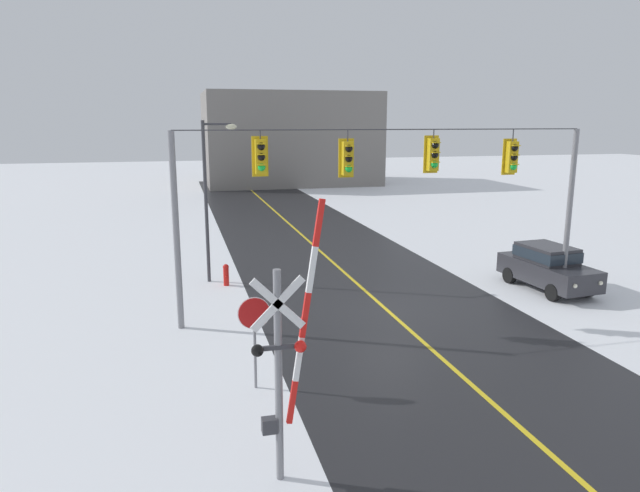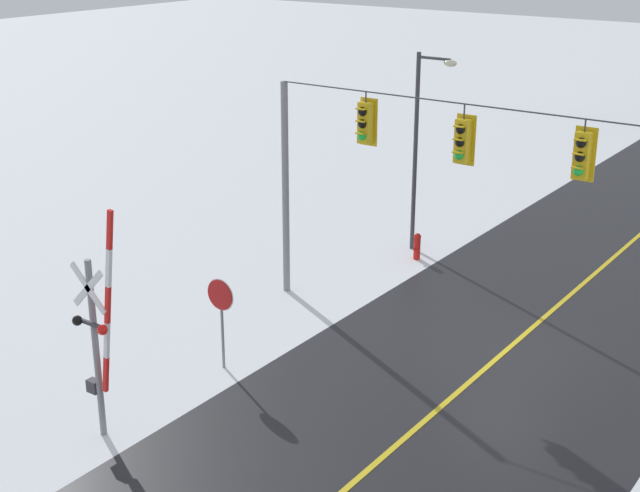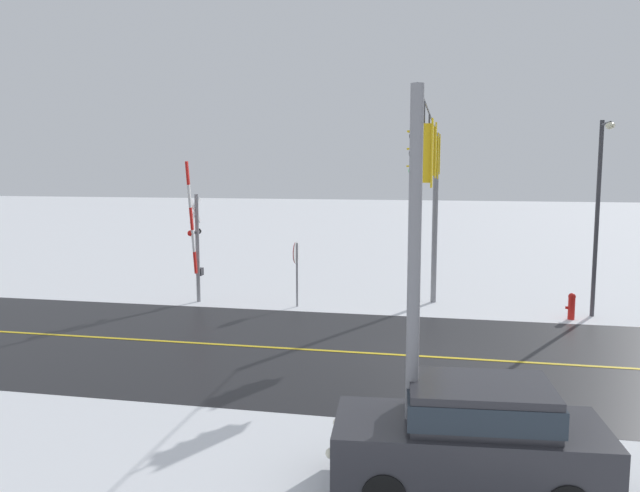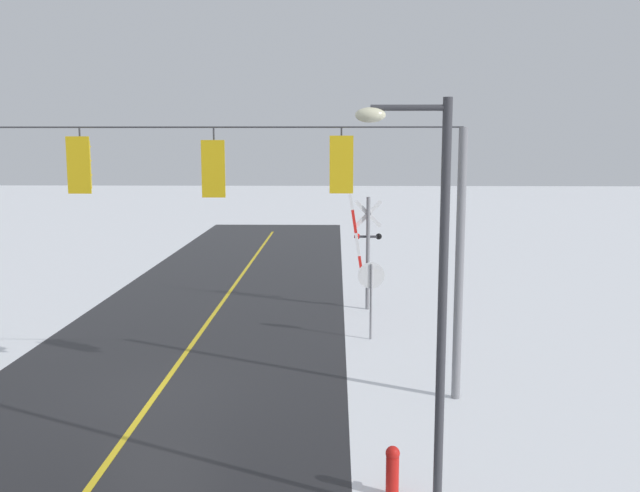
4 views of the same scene
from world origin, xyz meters
The scene contains 7 objects.
ground_plane centered at (0.00, 0.00, 0.00)m, with size 160.00×160.00×0.00m, color white.
signal_span centered at (0.02, -0.01, 4.41)m, with size 14.20×0.47×6.22m.
stop_sign centered at (-5.27, -4.81, 1.71)m, with size 0.80×0.09×2.35m.
railroad_crossing centered at (-5.26, -8.60, 2.35)m, with size 1.34×0.31×5.19m.
parked_car_charcoal centered at (6.97, 0.93, 0.95)m, with size 2.09×4.30×1.74m.
streetlamp_near centered at (-5.59, 5.30, 3.92)m, with size 1.39×0.28×6.50m.
fire_hydrant centered at (-5.17, 4.52, 0.47)m, with size 0.24×0.31×0.88m.
Camera 3 is at (16.52, 0.49, 4.99)m, focal length 35.64 mm.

